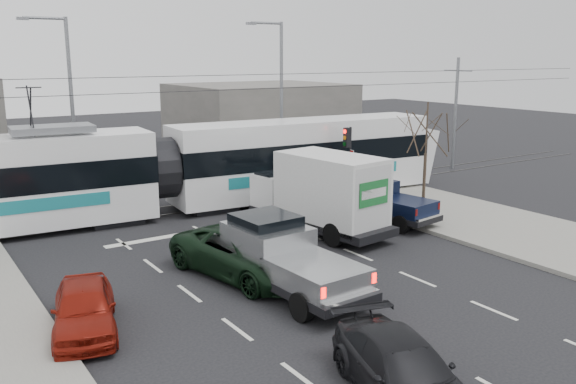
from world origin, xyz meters
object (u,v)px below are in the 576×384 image
bare_tree (427,133)px  street_lamp_far (68,96)px  street_lamp_near (279,91)px  silver_pickup (280,255)px  green_car (246,253)px  dark_car (403,372)px  red_car (84,308)px  navy_pickup (379,199)px  traffic_signal (348,148)px  box_truck (321,194)px  tram (160,170)px

bare_tree → street_lamp_far: size_ratio=0.56×
street_lamp_near → silver_pickup: bearing=-122.7°
green_car → dark_car: 8.38m
green_car → red_car: bearing=-177.9°
red_car → silver_pickup: bearing=13.2°
green_car → street_lamp_near: bearing=42.6°
bare_tree → navy_pickup: bare_tree is taller
bare_tree → traffic_signal: (-1.13, 4.00, -1.05)m
box_truck → green_car: bearing=-159.1°
dark_car → street_lamp_far: bearing=106.9°
silver_pickup → dark_car: silver_pickup is taller
silver_pickup → red_car: silver_pickup is taller
street_lamp_near → silver_pickup: 18.46m
bare_tree → red_car: 16.64m
bare_tree → traffic_signal: size_ratio=1.39×
bare_tree → box_truck: bearing=173.4°
street_lamp_far → red_car: 17.97m
street_lamp_near → red_car: bearing=-136.5°
traffic_signal → street_lamp_far: street_lamp_far is taller
traffic_signal → red_car: (-14.85, -7.40, -2.07)m
traffic_signal → street_lamp_near: 7.91m
box_truck → green_car: box_truck is taller
bare_tree → tram: bearing=144.3°
navy_pickup → dark_car: navy_pickup is taller
street_lamp_far → navy_pickup: (9.64, -12.93, -4.11)m
bare_tree → dark_car: bearing=-137.4°
street_lamp_near → red_car: (-15.70, -14.90, -4.44)m
silver_pickup → green_car: (-0.35, 1.55, -0.31)m
street_lamp_near → green_car: bearing=-126.5°
red_car → dark_car: size_ratio=0.86×
street_lamp_near → red_car: 22.09m
street_lamp_far → traffic_signal: bearing=-41.7°
red_car → box_truck: bearing=36.2°
bare_tree → street_lamp_far: 17.97m
traffic_signal → dark_car: traffic_signal is taller
box_truck → green_car: 5.84m
navy_pickup → green_car: size_ratio=0.90×
tram → silver_pickup: (-0.39, -10.57, -0.99)m
bare_tree → traffic_signal: 4.28m
box_truck → navy_pickup: (3.13, -0.04, -0.62)m
dark_car → bare_tree: bearing=58.4°
navy_pickup → dark_car: (-9.19, -11.00, -0.35)m
green_car → street_lamp_far: bearing=84.3°
silver_pickup → red_car: bearing=174.7°
tram → box_truck: (4.36, -6.30, -0.46)m
street_lamp_near → traffic_signal: bearing=-96.4°
bare_tree → box_truck: (-5.28, 0.61, -2.17)m
navy_pickup → red_car: bearing=-172.8°
bare_tree → street_lamp_near: bearing=91.4°
traffic_signal → red_car: 16.72m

